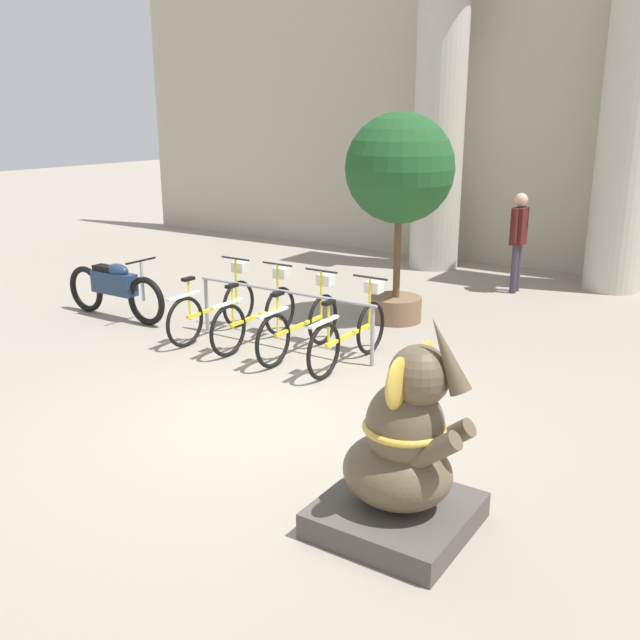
% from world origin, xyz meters
% --- Properties ---
extents(ground_plane, '(60.00, 60.00, 0.00)m').
position_xyz_m(ground_plane, '(0.00, 0.00, 0.00)').
color(ground_plane, gray).
extents(building_facade, '(20.00, 0.20, 6.00)m').
position_xyz_m(building_facade, '(0.00, 8.60, 3.00)').
color(building_facade, '#B2A893').
rests_on(building_facade, ground_plane).
extents(column_left, '(1.18, 1.18, 5.16)m').
position_xyz_m(column_left, '(-1.67, 7.60, 2.62)').
color(column_left, '#BCB7A8').
rests_on(column_left, ground_plane).
extents(column_right, '(1.18, 1.18, 5.16)m').
position_xyz_m(column_right, '(1.67, 7.60, 2.62)').
color(column_right, '#BCB7A8').
rests_on(column_right, ground_plane).
extents(bike_rack, '(2.74, 0.05, 0.77)m').
position_xyz_m(bike_rack, '(-1.19, 1.95, 0.58)').
color(bike_rack, gray).
rests_on(bike_rack, ground_plane).
extents(bicycle_0, '(0.48, 1.75, 1.01)m').
position_xyz_m(bicycle_0, '(-2.26, 1.84, 0.40)').
color(bicycle_0, black).
rests_on(bicycle_0, ground_plane).
extents(bicycle_1, '(0.48, 1.75, 1.01)m').
position_xyz_m(bicycle_1, '(-1.54, 1.86, 0.40)').
color(bicycle_1, black).
rests_on(bicycle_1, ground_plane).
extents(bicycle_2, '(0.48, 1.75, 1.01)m').
position_xyz_m(bicycle_2, '(-0.83, 1.84, 0.40)').
color(bicycle_2, black).
rests_on(bicycle_2, ground_plane).
extents(bicycle_3, '(0.48, 1.75, 1.01)m').
position_xyz_m(bicycle_3, '(-0.12, 1.85, 0.40)').
color(bicycle_3, black).
rests_on(bicycle_3, ground_plane).
extents(elephant_statue, '(1.05, 1.05, 1.68)m').
position_xyz_m(elephant_statue, '(2.03, -0.98, 0.57)').
color(elephant_statue, '#4C4742').
rests_on(elephant_statue, ground_plane).
extents(motorcycle, '(2.01, 0.55, 0.95)m').
position_xyz_m(motorcycle, '(-4.06, 1.68, 0.46)').
color(motorcycle, black).
rests_on(motorcycle, ground_plane).
extents(person_pedestrian, '(0.22, 0.47, 1.67)m').
position_xyz_m(person_pedestrian, '(0.35, 6.49, 1.00)').
color(person_pedestrian, '#383342').
rests_on(person_pedestrian, ground_plane).
extents(potted_tree, '(1.53, 1.53, 2.96)m').
position_xyz_m(potted_tree, '(-0.54, 3.84, 2.09)').
color(potted_tree, brown).
rests_on(potted_tree, ground_plane).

